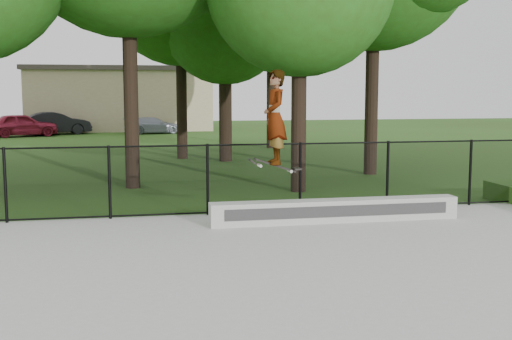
{
  "coord_description": "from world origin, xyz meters",
  "views": [
    {
      "loc": [
        -1.63,
        -7.29,
        2.64
      ],
      "look_at": [
        0.69,
        4.2,
        1.2
      ],
      "focal_mm": 45.0,
      "sensor_mm": 36.0,
      "label": 1
    }
  ],
  "objects_px": {
    "car_a": "(22,125)",
    "car_b": "(55,123)",
    "car_c": "(153,125)",
    "skater_airborne": "(275,119)",
    "grind_ledge": "(336,211)"
  },
  "relations": [
    {
      "from": "grind_ledge",
      "to": "car_a",
      "type": "distance_m",
      "value": 29.18
    },
    {
      "from": "car_a",
      "to": "skater_airborne",
      "type": "distance_m",
      "value": 28.86
    },
    {
      "from": "skater_airborne",
      "to": "grind_ledge",
      "type": "bearing_deg",
      "value": 2.66
    },
    {
      "from": "skater_airborne",
      "to": "car_a",
      "type": "bearing_deg",
      "value": 107.74
    },
    {
      "from": "grind_ledge",
      "to": "car_b",
      "type": "xyz_separation_m",
      "value": [
        -8.33,
        29.04,
        0.4
      ]
    },
    {
      "from": "car_a",
      "to": "skater_airborne",
      "type": "height_order",
      "value": "skater_airborne"
    },
    {
      "from": "car_a",
      "to": "car_b",
      "type": "bearing_deg",
      "value": -65.41
    },
    {
      "from": "car_b",
      "to": "skater_airborne",
      "type": "distance_m",
      "value": 29.98
    },
    {
      "from": "car_b",
      "to": "car_c",
      "type": "height_order",
      "value": "car_b"
    },
    {
      "from": "car_b",
      "to": "skater_airborne",
      "type": "relative_size",
      "value": 1.88
    },
    {
      "from": "grind_ledge",
      "to": "car_b",
      "type": "bearing_deg",
      "value": 106.01
    },
    {
      "from": "car_c",
      "to": "skater_airborne",
      "type": "bearing_deg",
      "value": 171.56
    },
    {
      "from": "car_c",
      "to": "skater_airborne",
      "type": "xyz_separation_m",
      "value": [
        1.17,
        -28.68,
        1.61
      ]
    },
    {
      "from": "grind_ledge",
      "to": "car_c",
      "type": "distance_m",
      "value": 28.73
    },
    {
      "from": "car_b",
      "to": "car_a",
      "type": "bearing_deg",
      "value": 119.4
    }
  ]
}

